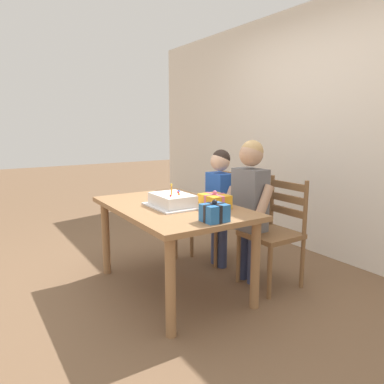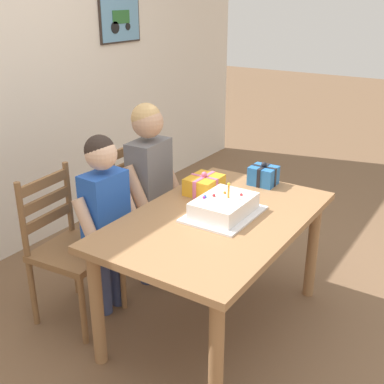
% 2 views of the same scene
% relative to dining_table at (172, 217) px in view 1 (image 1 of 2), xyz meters
% --- Properties ---
extents(ground_plane, '(20.00, 20.00, 0.00)m').
position_rel_dining_table_xyz_m(ground_plane, '(0.00, 0.00, -0.62)').
color(ground_plane, brown).
extents(back_wall, '(6.40, 0.11, 2.60)m').
position_rel_dining_table_xyz_m(back_wall, '(0.00, 1.78, 0.68)').
color(back_wall, silver).
rests_on(back_wall, ground).
extents(dining_table, '(1.39, 0.88, 0.72)m').
position_rel_dining_table_xyz_m(dining_table, '(0.00, 0.00, 0.00)').
color(dining_table, '#9E7047').
rests_on(dining_table, ground).
extents(birthday_cake, '(0.44, 0.34, 0.19)m').
position_rel_dining_table_xyz_m(birthday_cake, '(0.04, -0.02, 0.15)').
color(birthday_cake, silver).
rests_on(birthday_cake, dining_table).
extents(gift_box_red_large, '(0.15, 0.17, 0.15)m').
position_rel_dining_table_xyz_m(gift_box_red_large, '(0.59, -0.00, 0.16)').
color(gift_box_red_large, '#286BB7').
rests_on(gift_box_red_large, dining_table).
extents(gift_box_beside_cake, '(0.23, 0.19, 0.14)m').
position_rel_dining_table_xyz_m(gift_box_beside_cake, '(0.25, 0.24, 0.15)').
color(gift_box_beside_cake, gold).
rests_on(gift_box_beside_cake, dining_table).
extents(chair_left, '(0.45, 0.45, 0.92)m').
position_rel_dining_table_xyz_m(chair_left, '(-0.38, 0.78, -0.16)').
color(chair_left, brown).
rests_on(chair_left, ground).
extents(chair_right, '(0.43, 0.43, 0.92)m').
position_rel_dining_table_xyz_m(chair_right, '(0.38, 0.78, -0.16)').
color(chair_right, brown).
rests_on(chair_right, ground).
extents(child_older, '(0.46, 0.26, 1.24)m').
position_rel_dining_table_xyz_m(child_older, '(0.22, 0.64, 0.13)').
color(child_older, '#38426B').
rests_on(child_older, ground).
extents(child_younger, '(0.42, 0.24, 1.14)m').
position_rel_dining_table_xyz_m(child_younger, '(-0.21, 0.64, 0.07)').
color(child_younger, '#38426B').
rests_on(child_younger, ground).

